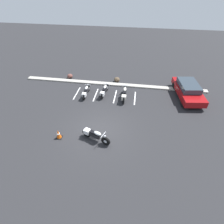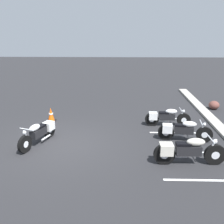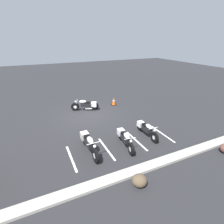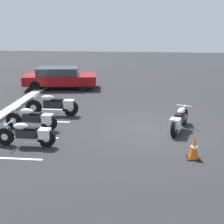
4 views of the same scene
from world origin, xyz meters
name	(u,v)px [view 2 (image 2 of 4)]	position (x,y,z in m)	size (l,w,h in m)	color
ground	(63,145)	(0.00, 0.00, 0.00)	(60.00, 60.00, 0.00)	#262628
motorcycle_white_featured	(40,132)	(-0.13, -0.89, 0.44)	(2.03, 0.96, 0.84)	black
parked_bike_0	(165,117)	(-2.10, 4.21, 0.42)	(0.57, 2.02, 0.80)	black
parked_bike_1	(182,130)	(-0.50, 4.59, 0.44)	(0.64, 2.08, 0.82)	black
parked_bike_2	(186,150)	(1.35, 4.29, 0.49)	(0.65, 2.32, 0.91)	black
landscape_rock_0	(214,105)	(-4.69, 7.26, 0.23)	(0.56, 0.56, 0.46)	brown
traffic_cone	(51,115)	(-2.57, -1.07, 0.32)	(0.40, 0.40, 0.67)	black
stall_line_0	(167,118)	(-3.10, 4.49, 0.00)	(0.10, 2.10, 0.00)	white
stall_line_1	(175,133)	(-1.30, 4.49, 0.00)	(0.10, 2.10, 0.00)	white
stall_line_2	(185,152)	(0.50, 4.49, 0.00)	(0.10, 2.10, 0.00)	white
stall_line_3	(199,180)	(2.30, 4.49, 0.00)	(0.10, 2.10, 0.00)	white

